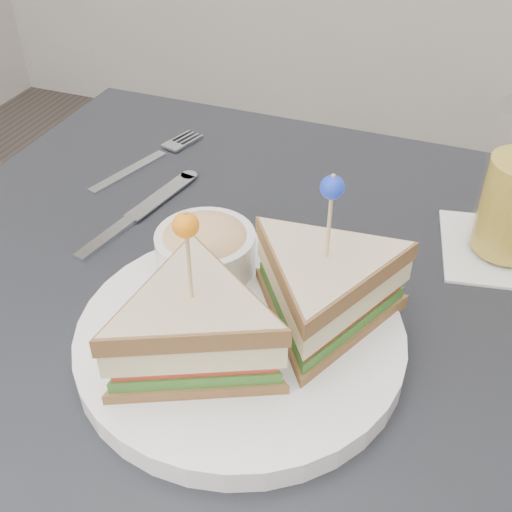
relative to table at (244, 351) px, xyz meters
The scene contains 4 objects.
table is the anchor object (origin of this frame).
plate_meal 0.14m from the table, 62.22° to the right, with size 0.34×0.32×0.18m.
cutlery_fork 0.32m from the table, 135.42° to the left, with size 0.08×0.19×0.01m.
cutlery_knife 0.21m from the table, 153.23° to the left, with size 0.06×0.21×0.01m.
Camera 1 is at (0.19, -0.44, 1.18)m, focal length 45.00 mm.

